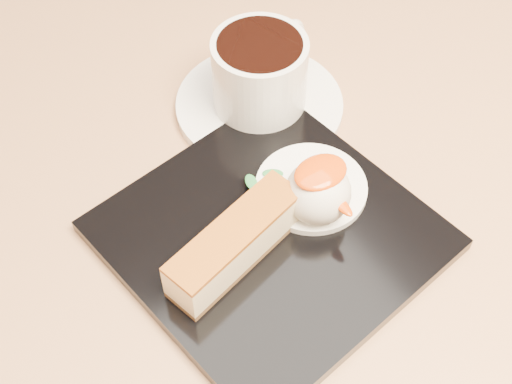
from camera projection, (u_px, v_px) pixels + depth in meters
table at (301, 300)px, 0.70m from camera, size 0.80×0.80×0.72m
dessert_plate at (270, 235)px, 0.55m from camera, size 0.25×0.25×0.01m
cheesecake at (235, 243)px, 0.52m from camera, size 0.12×0.06×0.04m
cream_smear at (311, 187)px, 0.57m from camera, size 0.09×0.09×0.01m
ice_cream_scoop at (318, 193)px, 0.54m from camera, size 0.05×0.05×0.05m
mango_sauce at (321, 172)px, 0.53m from camera, size 0.04×0.03×0.01m
mint_sprig at (264, 180)px, 0.57m from camera, size 0.04×0.03×0.00m
saucer at (259, 105)px, 0.64m from camera, size 0.15×0.15×0.01m
coffee_cup at (261, 71)px, 0.61m from camera, size 0.11×0.08×0.07m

